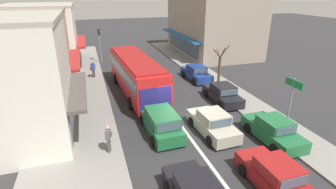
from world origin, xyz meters
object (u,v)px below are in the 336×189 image
at_px(sedan_behind_bus_mid, 276,177).
at_px(wagon_queue_far_back, 161,123).
at_px(pedestrian_browsing_midblock, 108,137).
at_px(directional_road_sign, 292,93).
at_px(parked_sedan_kerb_third, 196,73).
at_px(pedestrian_with_handbag_near, 93,68).
at_px(parked_sedan_kerb_second, 222,94).
at_px(street_tree_right, 220,68).
at_px(sedan_behind_bus_near, 212,123).
at_px(traffic_light_downstreet, 100,40).
at_px(parked_sedan_kerb_front, 273,130).
at_px(city_bus, 136,73).

relative_size(sedan_behind_bus_mid, wagon_queue_far_back, 0.93).
relative_size(sedan_behind_bus_mid, pedestrian_browsing_midblock, 2.58).
bearing_deg(directional_road_sign, sedan_behind_bus_mid, -134.57).
xyz_separation_m(parked_sedan_kerb_third, directional_road_sign, (1.39, -11.39, 2.01)).
xyz_separation_m(wagon_queue_far_back, pedestrian_with_handbag_near, (-3.56, 12.60, 0.32)).
height_order(parked_sedan_kerb_third, directional_road_sign, directional_road_sign).
distance_m(parked_sedan_kerb_second, pedestrian_with_handbag_near, 13.40).
xyz_separation_m(parked_sedan_kerb_second, street_tree_right, (1.34, 3.23, 1.16)).
relative_size(sedan_behind_bus_near, parked_sedan_kerb_third, 1.00).
xyz_separation_m(directional_road_sign, pedestrian_with_handbag_near, (-11.27, 14.81, -1.61)).
height_order(parked_sedan_kerb_third, traffic_light_downstreet, traffic_light_downstreet).
bearing_deg(parked_sedan_kerb_front, wagon_queue_far_back, 155.44).
bearing_deg(pedestrian_with_handbag_near, pedestrian_browsing_midblock, -89.14).
bearing_deg(directional_road_sign, pedestrian_browsing_midblock, 175.36).
bearing_deg(parked_sedan_kerb_front, street_tree_right, 82.30).
bearing_deg(parked_sedan_kerb_second, pedestrian_with_handbag_near, 136.34).
xyz_separation_m(city_bus, traffic_light_downstreet, (-2.22, 11.14, 0.97)).
bearing_deg(parked_sedan_kerb_front, pedestrian_browsing_midblock, 171.01).
bearing_deg(sedan_behind_bus_mid, pedestrian_browsing_midblock, 143.62).
bearing_deg(directional_road_sign, parked_sedan_kerb_front, -157.94).
bearing_deg(city_bus, parked_sedan_kerb_front, -57.64).
distance_m(sedan_behind_bus_mid, street_tree_right, 13.62).
distance_m(wagon_queue_far_back, parked_sedan_kerb_second, 6.98).
distance_m(directional_road_sign, street_tree_right, 8.84).
bearing_deg(pedestrian_browsing_midblock, pedestrian_with_handbag_near, 90.86).
distance_m(sedan_behind_bus_mid, parked_sedan_kerb_front, 4.45).
height_order(sedan_behind_bus_near, parked_sedan_kerb_third, same).
height_order(wagon_queue_far_back, parked_sedan_kerb_third, wagon_queue_far_back).
height_order(parked_sedan_kerb_front, traffic_light_downstreet, traffic_light_downstreet).
distance_m(parked_sedan_kerb_front, pedestrian_with_handbag_near, 18.26).
bearing_deg(city_bus, pedestrian_with_handbag_near, 122.24).
bearing_deg(parked_sedan_kerb_second, sedan_behind_bus_near, -125.05).
relative_size(city_bus, parked_sedan_kerb_third, 2.57).
bearing_deg(parked_sedan_kerb_third, pedestrian_with_handbag_near, 160.89).
height_order(wagon_queue_far_back, street_tree_right, street_tree_right).
height_order(wagon_queue_far_back, parked_sedan_kerb_second, wagon_queue_far_back).
bearing_deg(directional_road_sign, street_tree_right, 91.57).
height_order(parked_sedan_kerb_second, traffic_light_downstreet, traffic_light_downstreet).
relative_size(city_bus, pedestrian_browsing_midblock, 6.74).
height_order(directional_road_sign, street_tree_right, street_tree_right).
height_order(sedan_behind_bus_mid, wagon_queue_far_back, wagon_queue_far_back).
distance_m(wagon_queue_far_back, street_tree_right, 10.01).
height_order(sedan_behind_bus_near, directional_road_sign, directional_road_sign).
height_order(sedan_behind_bus_near, traffic_light_downstreet, traffic_light_downstreet).
bearing_deg(city_bus, pedestrian_browsing_midblock, -110.60).
xyz_separation_m(city_bus, parked_sedan_kerb_second, (6.28, -3.84, -1.22)).
bearing_deg(street_tree_right, city_bus, 175.40).
bearing_deg(pedestrian_browsing_midblock, directional_road_sign, -4.64).
relative_size(sedan_behind_bus_mid, directional_road_sign, 1.17).
bearing_deg(street_tree_right, parked_sedan_kerb_front, -97.70).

